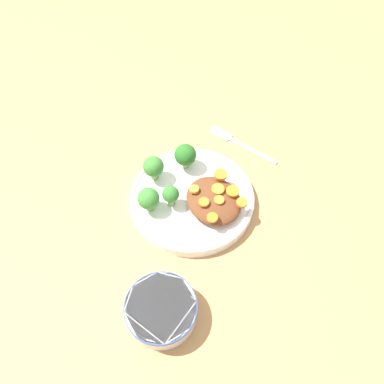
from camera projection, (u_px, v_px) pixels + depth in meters
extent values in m
plane|color=tan|center=(192.00, 202.00, 0.78)|extent=(4.00, 4.00, 0.00)
cylinder|color=white|center=(192.00, 199.00, 0.77)|extent=(0.26, 0.26, 0.02)
torus|color=white|center=(192.00, 196.00, 0.76)|extent=(0.26, 0.26, 0.01)
cylinder|color=silver|center=(161.00, 311.00, 0.63)|extent=(0.12, 0.12, 0.05)
cylinder|color=#2D478C|center=(161.00, 307.00, 0.61)|extent=(0.12, 0.12, 0.01)
cylinder|color=white|center=(161.00, 308.00, 0.62)|extent=(0.10, 0.10, 0.01)
ellipsoid|color=brown|center=(214.00, 200.00, 0.74)|extent=(0.10, 0.12, 0.03)
cylinder|color=#759E51|center=(154.00, 174.00, 0.78)|extent=(0.02, 0.02, 0.03)
sphere|color=#3D8433|center=(153.00, 166.00, 0.76)|extent=(0.04, 0.04, 0.04)
cylinder|color=#759E51|center=(171.00, 200.00, 0.74)|extent=(0.02, 0.02, 0.03)
sphere|color=#337A2D|center=(171.00, 194.00, 0.72)|extent=(0.03, 0.03, 0.03)
cylinder|color=#759E51|center=(150.00, 205.00, 0.74)|extent=(0.02, 0.02, 0.02)
sphere|color=#3D8433|center=(148.00, 198.00, 0.72)|extent=(0.04, 0.04, 0.04)
cylinder|color=#7FA85B|center=(186.00, 163.00, 0.80)|extent=(0.01, 0.01, 0.02)
sphere|color=#286B23|center=(185.00, 155.00, 0.78)|extent=(0.05, 0.05, 0.05)
cylinder|color=orange|center=(233.00, 191.00, 0.73)|extent=(0.03, 0.03, 0.00)
cylinder|color=orange|center=(195.00, 189.00, 0.73)|extent=(0.02, 0.02, 0.01)
cylinder|color=orange|center=(218.00, 189.00, 0.73)|extent=(0.03, 0.03, 0.01)
cylinder|color=orange|center=(221.00, 175.00, 0.75)|extent=(0.03, 0.03, 0.01)
cylinder|color=orange|center=(219.00, 200.00, 0.72)|extent=(0.02, 0.02, 0.00)
cylinder|color=orange|center=(242.00, 203.00, 0.71)|extent=(0.02, 0.02, 0.01)
cylinder|color=orange|center=(212.00, 218.00, 0.69)|extent=(0.02, 0.02, 0.01)
cylinder|color=orange|center=(203.00, 203.00, 0.71)|extent=(0.02, 0.02, 0.01)
cube|color=#B6B6B6|center=(253.00, 150.00, 0.86)|extent=(0.06, 0.12, 0.01)
cube|color=#B6B6B6|center=(221.00, 133.00, 0.89)|extent=(0.04, 0.06, 0.01)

